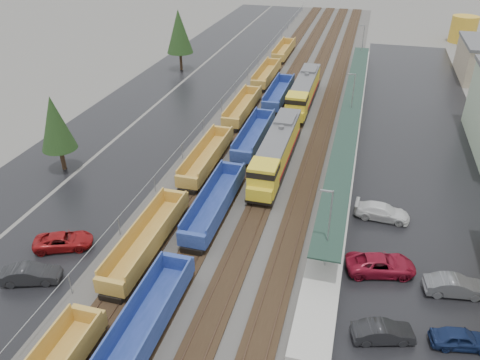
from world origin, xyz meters
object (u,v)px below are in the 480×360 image
at_px(locomotive_lead, 276,152).
at_px(well_string_blue, 215,204).
at_px(parked_car_east_a, 383,332).
at_px(parked_car_east_d, 461,339).
at_px(parked_car_east_e, 455,286).
at_px(parked_car_east_b, 381,265).
at_px(well_string_yellow, 207,157).
at_px(parked_car_east_c, 382,212).
at_px(locomotive_trail, 304,92).
at_px(parked_car_west_b, 30,274).
at_px(parked_car_west_c, 63,241).
at_px(storage_tank, 463,29).

relative_size(locomotive_lead, well_string_blue, 0.24).
bearing_deg(well_string_blue, parked_car_east_a, -36.35).
bearing_deg(parked_car_east_d, parked_car_east_e, -12.42).
bearing_deg(parked_car_east_b, well_string_yellow, 41.44).
height_order(parked_car_east_a, parked_car_east_b, parked_car_east_b).
height_order(parked_car_east_a, parked_car_east_c, parked_car_east_c).
height_order(well_string_blue, parked_car_east_e, well_string_blue).
bearing_deg(locomotive_trail, parked_car_east_c, -66.69).
bearing_deg(parked_car_east_d, well_string_yellow, 41.35).
relative_size(parked_car_east_a, parked_car_east_d, 1.06).
bearing_deg(parked_car_west_b, locomotive_trail, -38.31).
xyz_separation_m(parked_car_east_a, parked_car_east_c, (-0.22, 15.52, 0.04)).
distance_m(parked_car_west_b, parked_car_east_d, 33.11).
xyz_separation_m(well_string_blue, parked_car_east_b, (16.06, -4.68, -0.38)).
xyz_separation_m(parked_car_west_b, parked_car_west_c, (-0.01, 4.65, -0.07)).
height_order(locomotive_lead, parked_car_east_c, locomotive_lead).
xyz_separation_m(parked_car_east_b, parked_car_east_d, (5.47, -6.48, -0.09)).
relative_size(locomotive_lead, parked_car_east_b, 3.31).
xyz_separation_m(locomotive_trail, well_string_blue, (-4.00, -31.57, -1.13)).
xyz_separation_m(parked_car_east_c, parked_car_east_e, (5.66, -9.30, 0.02)).
height_order(parked_car_east_a, parked_car_east_d, parked_car_east_a).
bearing_deg(parked_car_east_e, locomotive_lead, 38.38).
bearing_deg(parked_car_east_b, parked_car_west_c, 84.73).
bearing_deg(parked_car_east_b, storage_tank, -24.79).
height_order(locomotive_trail, parked_car_east_a, locomotive_trail).
height_order(well_string_blue, parked_car_west_b, well_string_blue).
bearing_deg(locomotive_lead, parked_car_west_b, -122.88).
bearing_deg(parked_car_east_c, storage_tank, -8.93).
bearing_deg(well_string_blue, parked_car_east_b, -16.24).
bearing_deg(storage_tank, parked_car_east_b, -101.09).
distance_m(locomotive_trail, parked_car_east_e, 41.39).
relative_size(well_string_yellow, parked_car_east_d, 27.08).
height_order(well_string_yellow, parked_car_east_a, well_string_yellow).
distance_m(parked_car_west_b, parked_car_west_c, 4.65).
bearing_deg(parked_car_east_a, locomotive_lead, 12.25).
relative_size(locomotive_trail, parked_car_east_b, 3.31).
bearing_deg(parked_car_east_c, locomotive_lead, 62.98).
height_order(parked_car_east_b, parked_car_east_c, parked_car_east_b).
distance_m(locomotive_trail, well_string_yellow, 23.70).
xyz_separation_m(well_string_blue, parked_car_west_b, (-11.50, -13.41, -0.40)).
bearing_deg(parked_car_east_a, locomotive_trail, -0.58).
bearing_deg(parked_car_west_b, well_string_blue, -59.91).
distance_m(parked_car_east_b, parked_car_east_e, 5.81).
bearing_deg(parked_car_east_c, parked_car_east_e, -145.39).
distance_m(well_string_blue, parked_car_east_a, 20.26).
bearing_deg(well_string_yellow, parked_car_east_b, -34.85).
xyz_separation_m(storage_tank, parked_car_east_b, (-16.76, -85.57, -2.07)).
distance_m(parked_car_east_b, parked_car_east_d, 8.48).
relative_size(parked_car_west_c, parked_car_east_e, 1.07).
bearing_deg(parked_car_east_b, locomotive_lead, 24.63).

